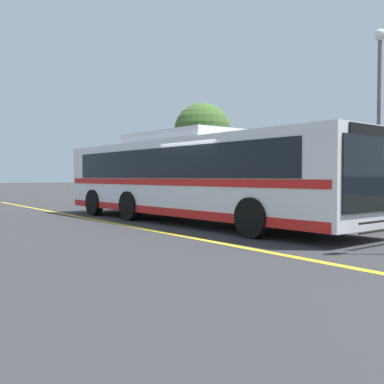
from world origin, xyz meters
TOP-DOWN VIEW (x-y plane):
  - ground_plane at (0.00, 0.00)m, footprint 220.00×220.00m
  - lane_strip_0 at (-1.42, -2.00)m, footprint 32.50×0.20m
  - curb_strip at (-1.42, 5.21)m, footprint 40.50×0.36m
  - transit_bus at (-1.44, 0.19)m, footprint 12.93×3.30m
  - parked_car_0 at (-13.01, 4.11)m, footprint 4.77×2.15m
  - parked_car_1 at (-6.14, 4.11)m, footprint 4.59×2.11m
  - parked_car_2 at (0.00, 3.71)m, footprint 4.25×1.97m
  - street_lamp at (1.22, 6.65)m, footprint 0.41×0.41m
  - tree_0 at (-10.55, 7.56)m, footprint 3.33×3.33m

SIDE VIEW (x-z plane):
  - ground_plane at x=0.00m, z-range 0.00..0.00m
  - lane_strip_0 at x=-1.42m, z-range 0.00..0.01m
  - curb_strip at x=-1.42m, z-range 0.00..0.15m
  - parked_car_1 at x=-6.14m, z-range 0.01..1.36m
  - parked_car_2 at x=0.00m, z-range 0.01..1.38m
  - parked_car_0 at x=-13.01m, z-range 0.00..1.49m
  - transit_bus at x=-1.44m, z-range 0.03..3.02m
  - tree_0 at x=-10.55m, z-range 1.23..7.06m
  - street_lamp at x=1.22m, z-range 1.02..7.85m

